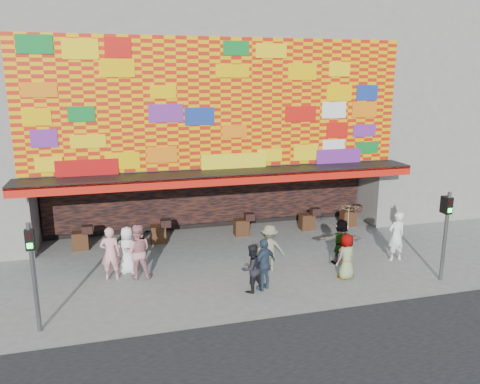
{
  "coord_description": "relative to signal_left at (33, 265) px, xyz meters",
  "views": [
    {
      "loc": [
        -3.98,
        -13.66,
        6.52
      ],
      "look_at": [
        0.24,
        2.0,
        2.55
      ],
      "focal_mm": 35.0,
      "sensor_mm": 36.0,
      "label": 1
    }
  ],
  "objects": [
    {
      "name": "ped_e",
      "position": [
        6.52,
        0.86,
        -1.03
      ],
      "size": [
        1.05,
        0.86,
        1.67
      ],
      "primitive_type": "imported",
      "rotation": [
        0.0,
        0.0,
        3.69
      ],
      "color": "#303F54",
      "rests_on": "ground"
    },
    {
      "name": "ground",
      "position": [
        6.2,
        1.5,
        -1.86
      ],
      "size": [
        90.0,
        90.0,
        0.0
      ],
      "primitive_type": "plane",
      "color": "slate",
      "rests_on": "ground"
    },
    {
      "name": "ped_g",
      "position": [
        9.41,
        0.94,
        -1.09
      ],
      "size": [
        0.87,
        0.71,
        1.54
      ],
      "primitive_type": "imported",
      "rotation": [
        0.0,
        0.0,
        3.48
      ],
      "color": "gray",
      "rests_on": "ground"
    },
    {
      "name": "signal_right",
      "position": [
        12.4,
        0.0,
        0.0
      ],
      "size": [
        0.22,
        0.2,
        3.0
      ],
      "color": "#59595B",
      "rests_on": "ground"
    },
    {
      "name": "ped_c",
      "position": [
        6.09,
        0.8,
        -1.09
      ],
      "size": [
        0.91,
        0.82,
        1.54
      ],
      "primitive_type": "imported",
      "rotation": [
        0.0,
        0.0,
        3.53
      ],
      "color": "black",
      "rests_on": "ground"
    },
    {
      "name": "ped_i",
      "position": [
        2.73,
        2.79,
        -0.93
      ],
      "size": [
        0.99,
        0.81,
        1.86
      ],
      "primitive_type": "imported",
      "rotation": [
        0.0,
        0.0,
        3.01
      ],
      "color": "#D4898E",
      "rests_on": "ground"
    },
    {
      "name": "neighbor_right",
      "position": [
        19.2,
        9.5,
        4.14
      ],
      "size": [
        11.0,
        8.0,
        12.0
      ],
      "primitive_type": "cube",
      "color": "gray",
      "rests_on": "ground"
    },
    {
      "name": "ped_f",
      "position": [
        9.84,
        2.16,
        -1.03
      ],
      "size": [
        1.61,
        0.81,
        1.66
      ],
      "primitive_type": "imported",
      "rotation": [
        0.0,
        0.0,
        2.92
      ],
      "color": "gray",
      "rests_on": "ground"
    },
    {
      "name": "ped_a",
      "position": [
        2.42,
        3.29,
        -1.04
      ],
      "size": [
        0.83,
        0.57,
        1.64
      ],
      "primitive_type": "imported",
      "rotation": [
        0.0,
        0.0,
        3.08
      ],
      "color": "white",
      "rests_on": "ground"
    },
    {
      "name": "parasol",
      "position": [
        9.41,
        0.94,
        0.26
      ],
      "size": [
        0.97,
        0.99,
        1.8
      ],
      "color": "beige",
      "rests_on": "ground"
    },
    {
      "name": "ped_b",
      "position": [
        1.86,
        2.9,
        -0.96
      ],
      "size": [
        0.7,
        0.51,
        1.81
      ],
      "primitive_type": "imported",
      "rotation": [
        0.0,
        0.0,
        3.03
      ],
      "color": "pink",
      "rests_on": "ground"
    },
    {
      "name": "ped_d",
      "position": [
        7.15,
        2.22,
        -1.04
      ],
      "size": [
        1.19,
        0.88,
        1.64
      ],
      "primitive_type": "imported",
      "rotation": [
        0.0,
        0.0,
        2.86
      ],
      "color": "#797358",
      "rests_on": "ground"
    },
    {
      "name": "signal_left",
      "position": [
        0.0,
        0.0,
        0.0
      ],
      "size": [
        0.22,
        0.2,
        3.0
      ],
      "color": "#59595B",
      "rests_on": "ground"
    },
    {
      "name": "ped_h",
      "position": [
        11.91,
        1.93,
        -0.94
      ],
      "size": [
        0.71,
        0.5,
        1.84
      ],
      "primitive_type": "imported",
      "rotation": [
        0.0,
        0.0,
        3.22
      ],
      "color": "white",
      "rests_on": "ground"
    },
    {
      "name": "shop_building",
      "position": [
        6.2,
        9.68,
        3.37
      ],
      "size": [
        15.2,
        9.4,
        10.0
      ],
      "color": "gray",
      "rests_on": "ground"
    }
  ]
}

